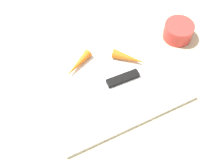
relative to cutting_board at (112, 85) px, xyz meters
The scene contains 6 objects.
ground_plane 0.01m from the cutting_board, ahead, with size 1.40×1.40×0.00m, color #C6B793.
cutting_board is the anchor object (origin of this frame).
knife 0.02m from the cutting_board, behind, with size 0.20×0.03×0.01m.
carrot_short 0.09m from the cutting_board, 148.43° to the right, with size 0.03×0.03×0.10m, color orange.
carrot_long 0.11m from the cutting_board, 56.57° to the right, with size 0.02×0.02×0.10m, color orange.
small_bowl 0.26m from the cutting_board, 164.12° to the right, with size 0.09×0.09×0.05m, color red.
Camera 1 is at (0.17, 0.34, 0.63)m, focal length 44.15 mm.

